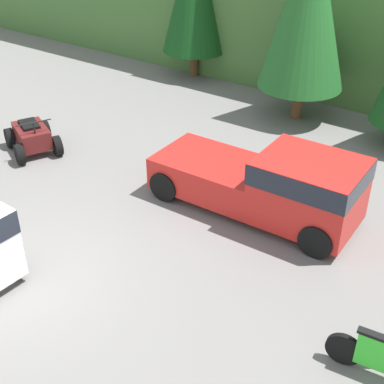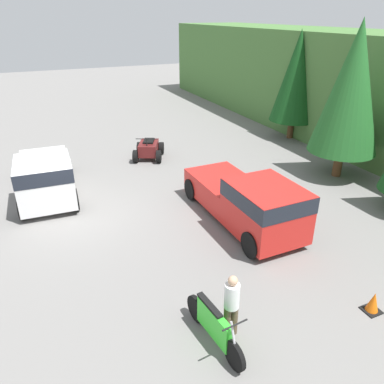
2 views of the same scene
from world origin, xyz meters
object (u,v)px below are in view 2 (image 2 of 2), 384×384
object	(u,v)px
traffic_cone	(373,303)
quad_atv	(149,149)
rider_person	(232,304)
pickup_truck_red	(249,200)
dirt_bike	(214,326)
pickup_truck_second	(45,175)

from	to	relation	value
traffic_cone	quad_atv	bearing A→B (deg)	-172.38
rider_person	quad_atv	bearing A→B (deg)	168.32
quad_atv	rider_person	bearing A→B (deg)	16.51
pickup_truck_red	dirt_bike	size ratio (longest dim) A/B	2.44
pickup_truck_second	pickup_truck_red	bearing A→B (deg)	52.61
rider_person	traffic_cone	bearing A→B (deg)	75.10
pickup_truck_second	rider_person	xyz separation A→B (m)	(9.12, 3.18, -0.09)
rider_person	traffic_cone	xyz separation A→B (m)	(0.78, 3.56, -0.64)
quad_atv	rider_person	size ratio (longest dim) A/B	1.40
rider_person	traffic_cone	size ratio (longest dim) A/B	2.98
pickup_truck_red	traffic_cone	bearing A→B (deg)	6.55
dirt_bike	quad_atv	bearing A→B (deg)	162.71
pickup_truck_red	dirt_bike	world-z (taller)	pickup_truck_red
pickup_truck_red	quad_atv	xyz separation A→B (m)	(-7.77, -1.05, -0.51)
pickup_truck_red	rider_person	xyz separation A→B (m)	(4.00, -2.93, -0.09)
rider_person	traffic_cone	world-z (taller)	rider_person
pickup_truck_second	traffic_cone	world-z (taller)	pickup_truck_second
pickup_truck_red	rider_person	bearing A→B (deg)	-37.23
pickup_truck_second	rider_person	distance (m)	9.66
pickup_truck_second	quad_atv	world-z (taller)	pickup_truck_second
dirt_bike	traffic_cone	bearing A→B (deg)	73.59
quad_atv	rider_person	world-z (taller)	rider_person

